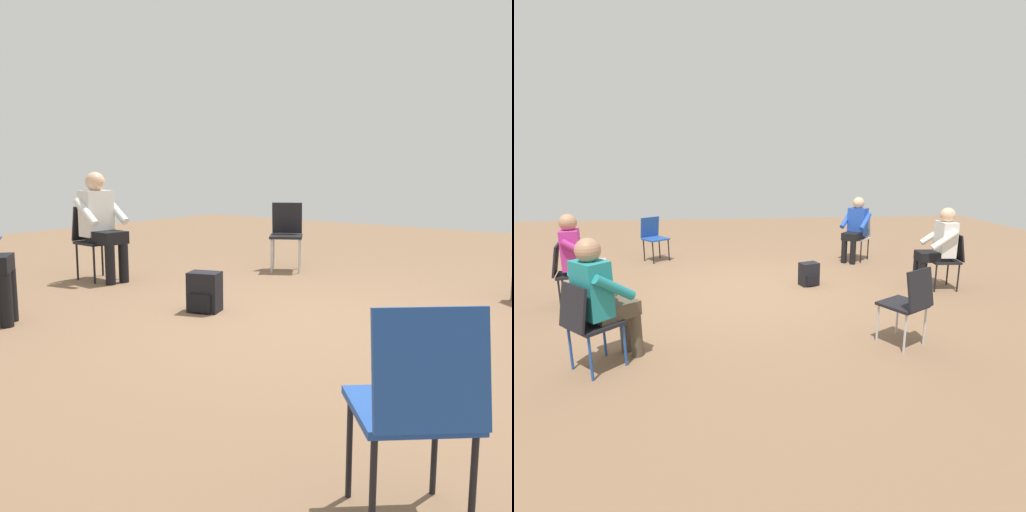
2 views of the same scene
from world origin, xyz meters
TOP-DOWN VIEW (x-y plane):
  - ground_plane at (0.00, 0.00)m, footprint 16.11×16.11m
  - chair_south at (-0.16, -2.92)m, footprint 0.43×0.46m
  - chair_southwest at (-2.00, -1.47)m, footprint 0.57×0.56m
  - chair_northeast at (2.14, 1.85)m, footprint 0.59×0.58m
  - person_in_white at (-0.15, -2.75)m, footprint 0.51×0.54m
  - backpack_near_laptop_user at (0.21, -0.86)m, footprint 0.30×0.33m

SIDE VIEW (x-z plane):
  - ground_plane at x=0.00m, z-range 0.00..0.00m
  - backpack_near_laptop_user at x=0.21m, z-range -0.02..0.34m
  - chair_south at x=-0.16m, z-range 0.07..0.92m
  - chair_southwest at x=-2.00m, z-range 0.07..0.92m
  - chair_northeast at x=2.14m, z-range 0.07..0.92m
  - person_in_white at x=-0.15m, z-range 0.07..1.31m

